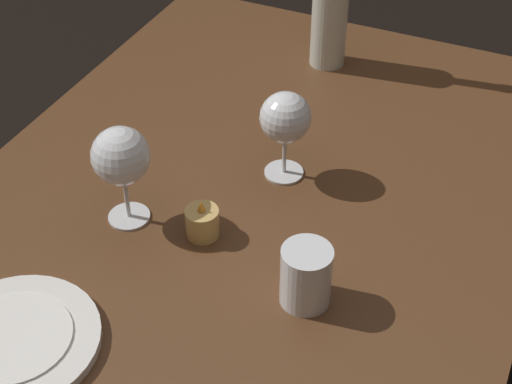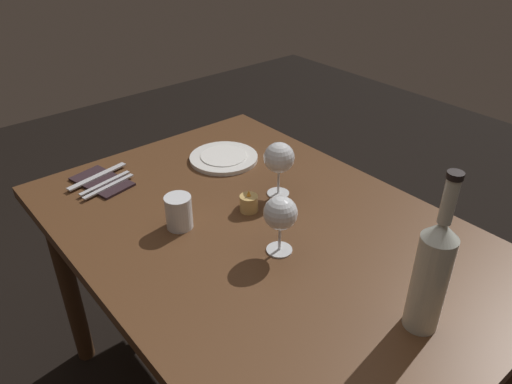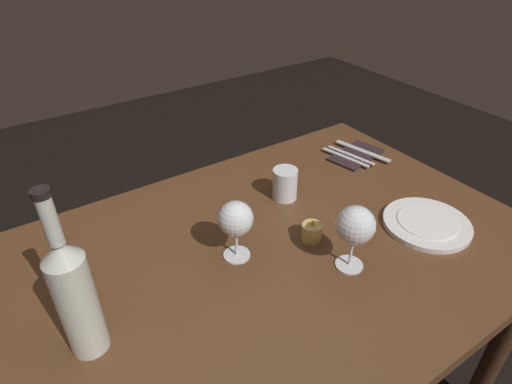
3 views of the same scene
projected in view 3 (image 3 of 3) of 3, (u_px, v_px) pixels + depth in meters
The scene contains 11 objects.
dining_table at pixel (276, 273), 1.12m from camera, with size 1.30×0.90×0.74m.
wine_glass_left at pixel (355, 226), 0.95m from camera, with size 0.09×0.09×0.17m.
wine_glass_right at pixel (236, 220), 0.99m from camera, with size 0.08×0.08×0.16m.
wine_bottle at pixel (75, 295), 0.76m from camera, with size 0.07×0.07×0.36m.
water_tumbler at pixel (285, 185), 1.23m from camera, with size 0.07×0.07×0.09m.
votive_candle at pixel (312, 233), 1.08m from camera, with size 0.05×0.05×0.07m.
dinner_plate at pixel (427, 223), 1.14m from camera, with size 0.23×0.23×0.02m.
folded_napkin at pixel (356, 155), 1.46m from camera, with size 0.21×0.15×0.01m.
fork_inner at pixel (351, 155), 1.44m from camera, with size 0.05×0.18×0.00m.
fork_outer at pixel (345, 157), 1.43m from camera, with size 0.05×0.18×0.00m.
table_knife at pixel (362, 151), 1.47m from camera, with size 0.06×0.21×0.00m.
Camera 3 is at (-0.50, -0.65, 1.45)m, focal length 30.06 mm.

